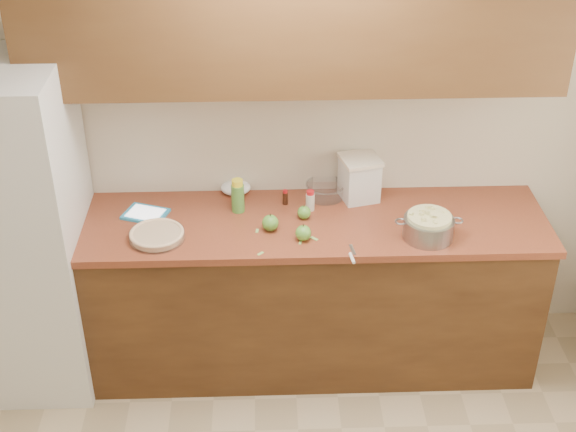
{
  "coord_description": "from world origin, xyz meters",
  "views": [
    {
      "loc": [
        -0.16,
        -2.04,
        3.14
      ],
      "look_at": [
        -0.04,
        1.43,
        0.98
      ],
      "focal_mm": 50.0,
      "sensor_mm": 36.0,
      "label": 1
    }
  ],
  "objects_px": {
    "pie": "(157,235)",
    "colander": "(428,227)",
    "tablet": "(145,214)",
    "flour_canister": "(359,178)"
  },
  "relations": [
    {
      "from": "colander",
      "to": "pie",
      "type": "bearing_deg",
      "value": 178.81
    },
    {
      "from": "pie",
      "to": "flour_canister",
      "type": "relative_size",
      "value": 1.15
    },
    {
      "from": "colander",
      "to": "flour_canister",
      "type": "relative_size",
      "value": 1.41
    },
    {
      "from": "colander",
      "to": "tablet",
      "type": "relative_size",
      "value": 1.31
    },
    {
      "from": "flour_canister",
      "to": "tablet",
      "type": "height_order",
      "value": "flour_canister"
    },
    {
      "from": "pie",
      "to": "colander",
      "type": "bearing_deg",
      "value": -1.19
    },
    {
      "from": "tablet",
      "to": "pie",
      "type": "bearing_deg",
      "value": -49.16
    },
    {
      "from": "colander",
      "to": "flour_canister",
      "type": "distance_m",
      "value": 0.51
    },
    {
      "from": "tablet",
      "to": "flour_canister",
      "type": "bearing_deg",
      "value": 27.78
    },
    {
      "from": "flour_canister",
      "to": "pie",
      "type": "bearing_deg",
      "value": -160.47
    }
  ]
}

